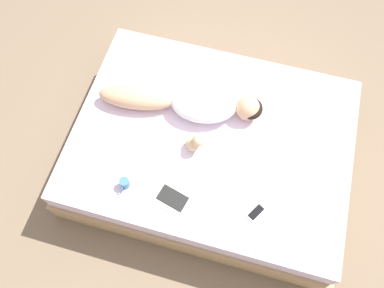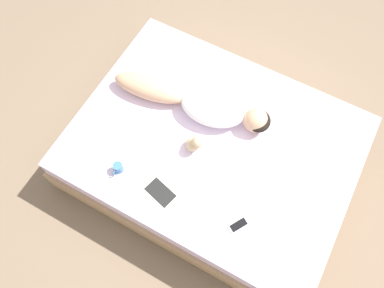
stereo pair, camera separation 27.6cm
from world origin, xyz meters
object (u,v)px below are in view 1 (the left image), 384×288
at_px(person, 190,102).
at_px(cell_phone, 256,212).
at_px(coffee_mug, 125,183).
at_px(open_magazine, 179,188).

bearing_deg(person, cell_phone, 36.02).
height_order(person, cell_phone, person).
xyz_separation_m(person, coffee_mug, (0.77, -0.29, -0.05)).
bearing_deg(cell_phone, open_magazine, -152.26).
bearing_deg(coffee_mug, person, 159.66).
bearing_deg(cell_phone, coffee_mug, -145.97).
relative_size(person, cell_phone, 8.15).
xyz_separation_m(open_magazine, coffee_mug, (0.09, -0.40, 0.04)).
relative_size(open_magazine, coffee_mug, 4.37).
distance_m(open_magazine, cell_phone, 0.60).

